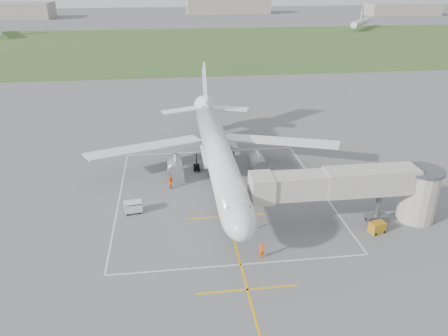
{
  "coord_description": "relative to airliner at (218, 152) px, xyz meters",
  "views": [
    {
      "loc": [
        -6.59,
        -57.14,
        28.14
      ],
      "look_at": [
        0.29,
        -4.0,
        4.0
      ],
      "focal_mm": 35.0,
      "sensor_mm": 36.0,
      "label": 1
    }
  ],
  "objects": [
    {
      "name": "distant_aircraft",
      "position": [
        5.1,
        173.9,
        -0.8
      ],
      "size": [
        204.11,
        32.67,
        8.85
      ],
      "color": "silver",
      "rests_on": "ground"
    },
    {
      "name": "airliner",
      "position": [
        0.0,
        0.0,
        0.0
      ],
      "size": [
        38.93,
        46.75,
        13.52
      ],
      "color": "silver",
      "rests_on": "ground"
    },
    {
      "name": "grass_strip",
      "position": [
        0.0,
        129.25,
        -4.38
      ],
      "size": [
        700.0,
        120.0,
        0.02
      ],
      "primitive_type": "cube",
      "color": "#385726",
      "rests_on": "ground"
    },
    {
      "name": "ground",
      "position": [
        0.0,
        -0.75,
        -4.39
      ],
      "size": [
        700.0,
        700.0,
        0.0
      ],
      "primitive_type": "plane",
      "color": "#565659",
      "rests_on": "ground"
    },
    {
      "name": "apron_markings",
      "position": [
        0.0,
        -6.57,
        -4.38
      ],
      "size": [
        28.2,
        60.0,
        0.01
      ],
      "color": "#E79F0D",
      "rests_on": "ground"
    },
    {
      "name": "ramp_worker_nose",
      "position": [
        2.39,
        -19.82,
        -3.52
      ],
      "size": [
        0.66,
        0.46,
        1.75
      ],
      "primitive_type": "imported",
      "rotation": [
        0.0,
        0.0,
        -0.06
      ],
      "color": "#FF5C08",
      "rests_on": "ground"
    },
    {
      "name": "baggage_cart",
      "position": [
        -11.83,
        -8.27,
        -3.6
      ],
      "size": [
        2.41,
        1.67,
        1.56
      ],
      "rotation": [
        0.0,
        0.0,
        0.15
      ],
      "color": "silver",
      "rests_on": "ground"
    },
    {
      "name": "gpu_unit",
      "position": [
        16.97,
        -16.63,
        -3.74
      ],
      "size": [
        2.02,
        1.65,
        1.33
      ],
      "rotation": [
        0.0,
        0.0,
        0.27
      ],
      "color": "#AE7B15",
      "rests_on": "ground"
    },
    {
      "name": "distant_hangars",
      "position": [
        -16.15,
        264.44,
        0.78
      ],
      "size": [
        345.0,
        49.0,
        12.0
      ],
      "color": "gray",
      "rests_on": "ground"
    },
    {
      "name": "ramp_worker_wing",
      "position": [
        -6.97,
        -1.78,
        -3.56
      ],
      "size": [
        1.02,
        0.99,
        1.66
      ],
      "primitive_type": "imported",
      "rotation": [
        0.0,
        0.0,
        2.47
      ],
      "color": "#F95907",
      "rests_on": "ground"
    },
    {
      "name": "jet_bridge",
      "position": [
        15.72,
        -14.25,
        0.35
      ],
      "size": [
        23.4,
        5.0,
        7.2
      ],
      "color": "#AFAA9E",
      "rests_on": "ground"
    }
  ]
}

